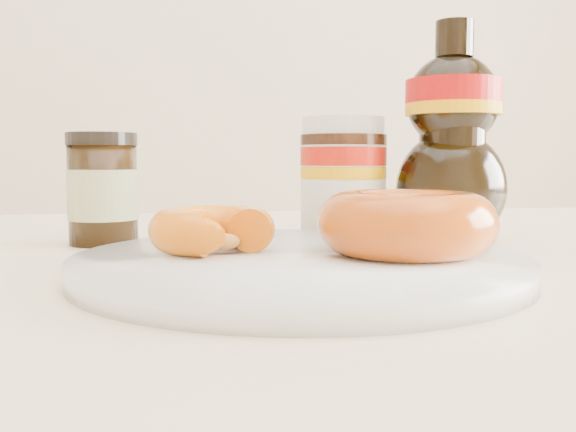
{
  "coord_description": "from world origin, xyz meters",
  "views": [
    {
      "loc": [
        -0.07,
        -0.38,
        0.83
      ],
      "look_at": [
        0.01,
        0.08,
        0.79
      ],
      "focal_mm": 40.0,
      "sensor_mm": 36.0,
      "label": 1
    }
  ],
  "objects": [
    {
      "name": "dining_table",
      "position": [
        0.0,
        0.1,
        0.67
      ],
      "size": [
        1.4,
        0.9,
        0.75
      ],
      "color": "beige",
      "rests_on": "ground"
    },
    {
      "name": "plate",
      "position": [
        0.01,
        0.03,
        0.76
      ],
      "size": [
        0.29,
        0.29,
        0.01
      ],
      "color": "white",
      "rests_on": "dining_table"
    },
    {
      "name": "donut_bitten",
      "position": [
        -0.05,
        0.05,
        0.78
      ],
      "size": [
        0.11,
        0.11,
        0.03
      ],
      "primitive_type": "torus",
      "rotation": [
        0.0,
        0.0,
        -0.4
      ],
      "color": "#DC630C",
      "rests_on": "plate"
    },
    {
      "name": "donut_whole",
      "position": [
        0.07,
        0.01,
        0.78
      ],
      "size": [
        0.14,
        0.14,
        0.04
      ],
      "primitive_type": "torus",
      "rotation": [
        0.0,
        0.0,
        -0.25
      ],
      "color": "#AE4D0B",
      "rests_on": "plate"
    },
    {
      "name": "nutella_jar",
      "position": [
        0.08,
        0.21,
        0.81
      ],
      "size": [
        0.08,
        0.08,
        0.12
      ],
      "rotation": [
        0.0,
        0.0,
        -0.11
      ],
      "color": "white",
      "rests_on": "dining_table"
    },
    {
      "name": "syrup_bottle",
      "position": [
        0.18,
        0.19,
        0.85
      ],
      "size": [
        0.12,
        0.11,
        0.2
      ],
      "primitive_type": null,
      "rotation": [
        0.0,
        0.0,
        0.21
      ],
      "color": "black",
      "rests_on": "dining_table"
    },
    {
      "name": "dark_jar",
      "position": [
        -0.14,
        0.21,
        0.8
      ],
      "size": [
        0.06,
        0.06,
        0.1
      ],
      "rotation": [
        0.0,
        0.0,
        0.08
      ],
      "color": "black",
      "rests_on": "dining_table"
    }
  ]
}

